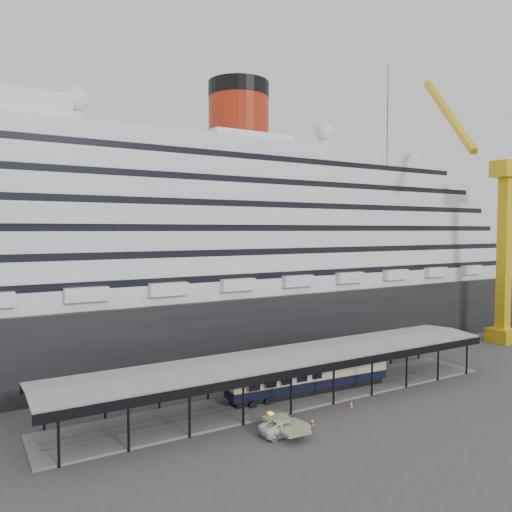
{
  "coord_description": "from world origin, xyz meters",
  "views": [
    {
      "loc": [
        -32.56,
        -41.61,
        19.47
      ],
      "look_at": [
        -2.95,
        8.0,
        16.44
      ],
      "focal_mm": 35.0,
      "sensor_mm": 36.0,
      "label": 1
    }
  ],
  "objects": [
    {
      "name": "ground",
      "position": [
        0.0,
        0.0,
        0.0
      ],
      "size": [
        200.0,
        200.0,
        0.0
      ],
      "primitive_type": "plane",
      "color": "#363639",
      "rests_on": "ground"
    },
    {
      "name": "cruise_ship",
      "position": [
        0.05,
        32.0,
        18.35
      ],
      "size": [
        130.0,
        30.0,
        43.9
      ],
      "color": "black",
      "rests_on": "ground"
    },
    {
      "name": "platform_canopy",
      "position": [
        0.0,
        5.0,
        2.36
      ],
      "size": [
        56.0,
        9.18,
        5.3
      ],
      "color": "slate",
      "rests_on": "ground"
    },
    {
      "name": "crane_yellow",
      "position": [
        47.06,
        10.54,
        19.96
      ],
      "size": [
        23.83,
        18.78,
        47.6
      ],
      "color": "gold",
      "rests_on": "ground"
    },
    {
      "name": "port_truck",
      "position": [
        -6.27,
        -3.04,
        0.72
      ],
      "size": [
        5.3,
        2.68,
        1.44
      ],
      "primitive_type": "imported",
      "rotation": [
        0.0,
        0.0,
        1.51
      ],
      "color": "silver",
      "rests_on": "ground"
    },
    {
      "name": "pullman_carriage",
      "position": [
        2.69,
        5.0,
        2.52
      ],
      "size": [
        21.12,
        4.03,
        20.61
      ],
      "rotation": [
        0.0,
        0.0,
        -0.06
      ],
      "color": "black",
      "rests_on": "ground"
    },
    {
      "name": "traffic_cone_left",
      "position": [
        -5.56,
        -3.63,
        0.41
      ],
      "size": [
        0.49,
        0.49,
        0.82
      ],
      "rotation": [
        0.0,
        0.0,
        -0.17
      ],
      "color": "#D64A0B",
      "rests_on": "ground"
    },
    {
      "name": "traffic_cone_mid",
      "position": [
        -2.74,
        -2.66,
        0.35
      ],
      "size": [
        0.37,
        0.37,
        0.71
      ],
      "rotation": [
        0.0,
        0.0,
        0.02
      ],
      "color": "#D34C0B",
      "rests_on": "ground"
    },
    {
      "name": "traffic_cone_right",
      "position": [
        3.91,
        -0.9,
        0.36
      ],
      "size": [
        0.43,
        0.43,
        0.73
      ],
      "rotation": [
        0.0,
        0.0,
        -0.17
      ],
      "color": "#F25E0D",
      "rests_on": "ground"
    }
  ]
}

